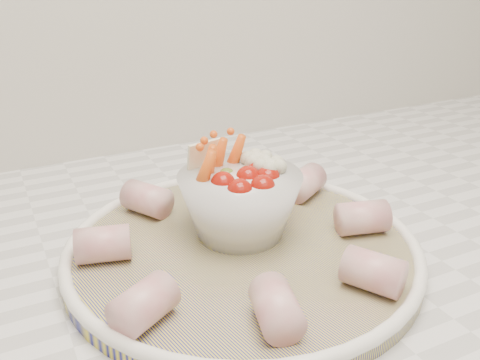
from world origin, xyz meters
name	(u,v)px	position (x,y,z in m)	size (l,w,h in m)	color
serving_platter	(243,248)	(0.11, 1.42, 0.93)	(0.40, 0.40, 0.02)	navy
veggie_bowl	(240,200)	(0.12, 1.44, 0.97)	(0.12, 0.12, 0.09)	silver
cured_meat_rolls	(242,230)	(0.11, 1.42, 0.95)	(0.30, 0.30, 0.03)	#BE575E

